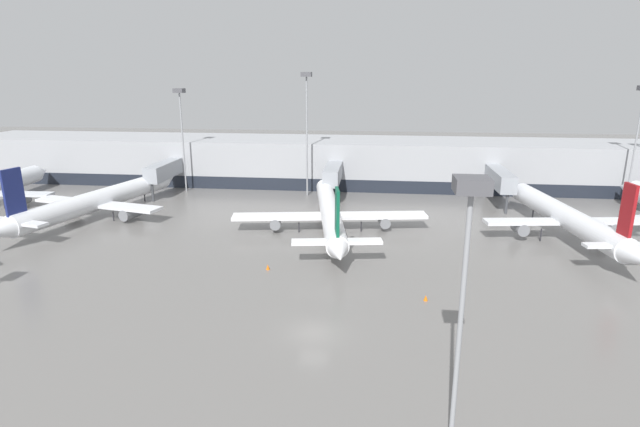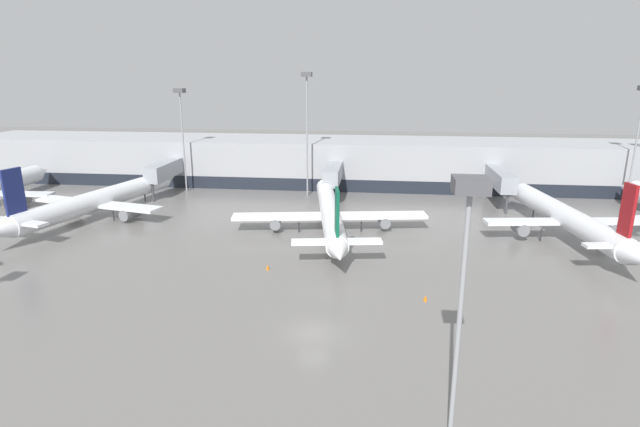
{
  "view_description": "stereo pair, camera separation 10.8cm",
  "coord_description": "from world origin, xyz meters",
  "px_view_note": "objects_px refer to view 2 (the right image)",
  "views": [
    {
      "loc": [
        5.02,
        -38.58,
        21.68
      ],
      "look_at": [
        -2.68,
        27.67,
        3.0
      ],
      "focal_mm": 28.0,
      "sensor_mm": 36.0,
      "label": 1
    },
    {
      "loc": [
        5.13,
        -38.57,
        21.68
      ],
      "look_at": [
        -2.68,
        27.67,
        3.0
      ],
      "focal_mm": 28.0,
      "sensor_mm": 36.0,
      "label": 2
    }
  ],
  "objects_px": {
    "parked_jet_0": "(330,213)",
    "apron_light_mast_6": "(181,111)",
    "traffic_cone_0": "(425,298)",
    "parked_jet_4": "(566,218)",
    "apron_light_mast_0": "(307,102)",
    "parked_jet_1": "(97,200)",
    "apron_light_mast_1": "(466,239)",
    "traffic_cone_1": "(268,267)"
  },
  "relations": [
    {
      "from": "parked_jet_4",
      "to": "apron_light_mast_0",
      "type": "bearing_deg",
      "value": 53.07
    },
    {
      "from": "parked_jet_0",
      "to": "traffic_cone_0",
      "type": "xyz_separation_m",
      "value": [
        11.69,
        -21.91,
        -2.33
      ]
    },
    {
      "from": "parked_jet_4",
      "to": "apron_light_mast_6",
      "type": "distance_m",
      "value": 66.8
    },
    {
      "from": "parked_jet_1",
      "to": "traffic_cone_1",
      "type": "relative_size",
      "value": 62.9
    },
    {
      "from": "apron_light_mast_6",
      "to": "parked_jet_0",
      "type": "bearing_deg",
      "value": -36.15
    },
    {
      "from": "parked_jet_0",
      "to": "apron_light_mast_6",
      "type": "xyz_separation_m",
      "value": [
        -29.86,
        21.81,
        12.42
      ]
    },
    {
      "from": "traffic_cone_1",
      "to": "traffic_cone_0",
      "type": "bearing_deg",
      "value": -19.68
    },
    {
      "from": "traffic_cone_0",
      "to": "apron_light_mast_6",
      "type": "xyz_separation_m",
      "value": [
        -41.55,
        43.72,
        14.76
      ]
    },
    {
      "from": "parked_jet_1",
      "to": "traffic_cone_0",
      "type": "xyz_separation_m",
      "value": [
        48.38,
        -24.44,
        -2.44
      ]
    },
    {
      "from": "parked_jet_4",
      "to": "apron_light_mast_0",
      "type": "relative_size",
      "value": 1.63
    },
    {
      "from": "parked_jet_4",
      "to": "traffic_cone_0",
      "type": "xyz_separation_m",
      "value": [
        -20.32,
        -21.56,
        -2.8
      ]
    },
    {
      "from": "parked_jet_1",
      "to": "apron_light_mast_6",
      "type": "bearing_deg",
      "value": -6.7
    },
    {
      "from": "parked_jet_0",
      "to": "apron_light_mast_0",
      "type": "xyz_separation_m",
      "value": [
        -6.26,
        21.1,
        14.34
      ]
    },
    {
      "from": "parked_jet_0",
      "to": "traffic_cone_1",
      "type": "relative_size",
      "value": 61.89
    },
    {
      "from": "traffic_cone_0",
      "to": "parked_jet_1",
      "type": "bearing_deg",
      "value": 153.2
    },
    {
      "from": "apron_light_mast_1",
      "to": "parked_jet_1",
      "type": "bearing_deg",
      "value": 136.95
    },
    {
      "from": "apron_light_mast_1",
      "to": "apron_light_mast_6",
      "type": "bearing_deg",
      "value": 122.72
    },
    {
      "from": "traffic_cone_1",
      "to": "apron_light_mast_0",
      "type": "distance_m",
      "value": 40.41
    },
    {
      "from": "parked_jet_1",
      "to": "traffic_cone_0",
      "type": "height_order",
      "value": "parked_jet_1"
    },
    {
      "from": "parked_jet_4",
      "to": "parked_jet_1",
      "type": "bearing_deg",
      "value": 79.94
    },
    {
      "from": "traffic_cone_1",
      "to": "parked_jet_0",
      "type": "bearing_deg",
      "value": 70.26
    },
    {
      "from": "parked_jet_1",
      "to": "parked_jet_4",
      "type": "xyz_separation_m",
      "value": [
        68.7,
        -2.88,
        0.36
      ]
    },
    {
      "from": "parked_jet_1",
      "to": "apron_light_mast_1",
      "type": "bearing_deg",
      "value": -120.25
    },
    {
      "from": "apron_light_mast_0",
      "to": "apron_light_mast_1",
      "type": "xyz_separation_m",
      "value": [
        17.63,
        -63.46,
        -3.71
      ]
    },
    {
      "from": "apron_light_mast_1",
      "to": "apron_light_mast_6",
      "type": "relative_size",
      "value": 0.86
    },
    {
      "from": "traffic_cone_1",
      "to": "apron_light_mast_6",
      "type": "distance_m",
      "value": 47.03
    },
    {
      "from": "traffic_cone_1",
      "to": "apron_light_mast_0",
      "type": "xyz_separation_m",
      "value": [
        -0.62,
        36.81,
        16.65
      ]
    },
    {
      "from": "parked_jet_0",
      "to": "traffic_cone_1",
      "type": "height_order",
      "value": "parked_jet_0"
    },
    {
      "from": "apron_light_mast_0",
      "to": "parked_jet_0",
      "type": "bearing_deg",
      "value": -73.47
    },
    {
      "from": "traffic_cone_0",
      "to": "apron_light_mast_1",
      "type": "bearing_deg",
      "value": -90.89
    },
    {
      "from": "apron_light_mast_1",
      "to": "parked_jet_4",
      "type": "bearing_deg",
      "value": 63.84
    },
    {
      "from": "parked_jet_1",
      "to": "traffic_cone_1",
      "type": "xyz_separation_m",
      "value": [
        31.05,
        -18.24,
        -2.41
      ]
    },
    {
      "from": "traffic_cone_1",
      "to": "apron_light_mast_6",
      "type": "xyz_separation_m",
      "value": [
        -24.22,
        37.53,
        14.73
      ]
    },
    {
      "from": "parked_jet_0",
      "to": "apron_light_mast_6",
      "type": "bearing_deg",
      "value": 44.93
    },
    {
      "from": "parked_jet_0",
      "to": "apron_light_mast_0",
      "type": "relative_size",
      "value": 1.75
    },
    {
      "from": "apron_light_mast_0",
      "to": "apron_light_mast_6",
      "type": "xyz_separation_m",
      "value": [
        -23.6,
        0.71,
        -1.92
      ]
    },
    {
      "from": "apron_light_mast_0",
      "to": "apron_light_mast_6",
      "type": "height_order",
      "value": "apron_light_mast_0"
    },
    {
      "from": "traffic_cone_0",
      "to": "apron_light_mast_0",
      "type": "distance_m",
      "value": 49.5
    },
    {
      "from": "parked_jet_0",
      "to": "apron_light_mast_6",
      "type": "height_order",
      "value": "apron_light_mast_6"
    },
    {
      "from": "parked_jet_1",
      "to": "apron_light_mast_6",
      "type": "xyz_separation_m",
      "value": [
        6.83,
        19.29,
        12.32
      ]
    },
    {
      "from": "traffic_cone_0",
      "to": "apron_light_mast_0",
      "type": "height_order",
      "value": "apron_light_mast_0"
    },
    {
      "from": "parked_jet_1",
      "to": "apron_light_mast_0",
      "type": "relative_size",
      "value": 1.78
    }
  ]
}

